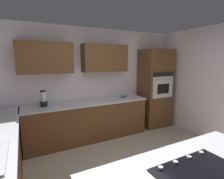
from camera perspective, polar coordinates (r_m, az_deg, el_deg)
name	(u,v)px	position (r m, az deg, el deg)	size (l,w,h in m)	color
wall_back	(85,77)	(4.24, -9.00, 4.09)	(6.00, 0.44, 2.60)	silver
wall_left	(220,85)	(4.49, 31.93, 1.27)	(0.10, 4.00, 2.60)	silver
lower_cabinets_back	(89,121)	(4.15, -7.63, -10.31)	(2.80, 0.60, 0.86)	brown
countertop_back	(88,103)	(4.02, -7.77, -4.27)	(2.84, 0.64, 0.04)	#B2B2B7
island_top	(205,179)	(1.78, 28.22, -24.39)	(1.97, 1.06, 0.04)	#B2B2B7
wall_oven	(155,88)	(4.96, 13.89, 0.35)	(0.80, 0.66, 2.12)	brown
cooktop	(204,175)	(1.77, 28.13, -23.58)	(0.76, 0.56, 0.03)	black
blender	(44,100)	(3.82, -21.60, -3.11)	(0.15, 0.15, 0.33)	black
mixing_bowl	(123,96)	(4.44, 3.65, -1.98)	(0.17, 0.17, 0.09)	#668CB2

